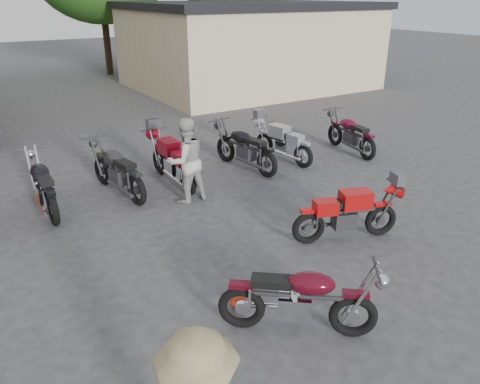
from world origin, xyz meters
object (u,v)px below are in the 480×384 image
helmet (238,300)px  row_bike_4 (172,158)px  row_bike_3 (117,167)px  person_light (186,161)px  vintage_motorcycle (301,295)px  row_bike_5 (244,145)px  row_bike_7 (350,132)px  sportbike (348,211)px  row_bike_2 (42,183)px  row_bike_6 (282,140)px

helmet → row_bike_4: size_ratio=0.11×
helmet → row_bike_3: (-0.10, 4.88, 0.51)m
helmet → person_light: size_ratio=0.13×
person_light → row_bike_4: size_ratio=0.86×
vintage_motorcycle → row_bike_3: size_ratio=0.93×
row_bike_5 → row_bike_7: 3.26m
sportbike → row_bike_5: 4.13m
row_bike_2 → row_bike_3: 1.55m
helmet → row_bike_7: size_ratio=0.12×
row_bike_4 → row_bike_6: row_bike_4 is taller
person_light → row_bike_4: 1.14m
person_light → row_bike_4: bearing=-101.6°
row_bike_2 → row_bike_4: 2.83m
vintage_motorcycle → row_bike_3: 5.79m
row_bike_5 → row_bike_6: size_ratio=1.09×
person_light → row_bike_5: person_light is taller
sportbike → row_bike_4: bearing=129.3°
row_bike_4 → row_bike_5: (1.95, -0.05, 0.00)m
sportbike → row_bike_7: row_bike_7 is taller
helmet → row_bike_5: bearing=56.7°
helmet → row_bike_5: row_bike_5 is taller
person_light → vintage_motorcycle: bearing=79.0°
row_bike_3 → row_bike_6: size_ratio=1.10×
helmet → sportbike: bearing=13.7°
person_light → row_bike_6: 3.47m
row_bike_4 → helmet: bearing=165.6°
sportbike → helmet: sportbike is taller
sportbike → row_bike_3: bearing=142.7°
person_light → row_bike_3: size_ratio=0.85×
row_bike_5 → row_bike_7: size_ratio=1.05×
vintage_motorcycle → row_bike_2: 6.08m
row_bike_7 → row_bike_6: bearing=86.2°
row_bike_4 → row_bike_5: bearing=-92.1°
row_bike_4 → sportbike: bearing=-160.4°
row_bike_7 → vintage_motorcycle: bearing=138.7°
vintage_motorcycle → row_bike_6: bearing=94.3°
vintage_motorcycle → person_light: person_light is taller
row_bike_2 → row_bike_4: size_ratio=0.99×
row_bike_5 → row_bike_7: (3.23, -0.41, -0.03)m
vintage_motorcycle → person_light: (0.62, 4.61, 0.33)m
row_bike_5 → row_bike_7: bearing=-107.1°
vintage_motorcycle → sportbike: (2.32, 1.55, -0.02)m
row_bike_3 → row_bike_7: bearing=-104.2°
vintage_motorcycle → row_bike_4: 5.75m
row_bike_7 → helmet: bearing=131.8°
sportbike → row_bike_7: (3.64, 3.70, 0.03)m
person_light → row_bike_2: bearing=-26.0°
row_bike_5 → row_bike_3: bearing=78.1°
row_bike_2 → row_bike_5: row_bike_5 is taller
row_bike_5 → row_bike_6: 1.19m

